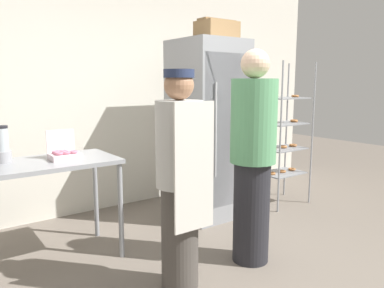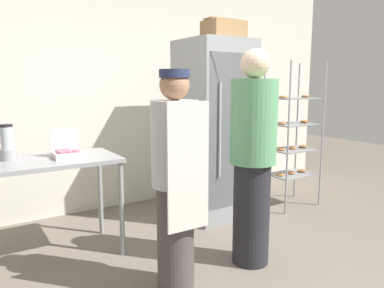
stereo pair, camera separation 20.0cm
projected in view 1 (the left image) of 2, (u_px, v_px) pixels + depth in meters
The scene contains 10 objects.
ground_plane at pixel (267, 285), 2.83m from camera, with size 14.00×14.00×0.00m, color #6B6056.
back_wall at pixel (120, 89), 4.55m from camera, with size 6.40×0.12×2.87m, color silver.
refrigerator at pixel (208, 130), 4.22m from camera, with size 0.70×0.75×1.97m.
baking_rack at pixel (283, 136), 4.63m from camera, with size 0.61×0.43×1.76m.
prep_counter at pixel (44, 174), 3.08m from camera, with size 1.16×0.64×0.88m.
donut_box at pixel (64, 154), 3.14m from camera, with size 0.24×0.20×0.24m.
blender_pitcher at pixel (2, 146), 2.99m from camera, with size 0.13×0.13×0.30m.
cardboard_storage_box at pixel (217, 30), 4.11m from camera, with size 0.43×0.31×0.22m.
person_baker at pixel (180, 178), 2.68m from camera, with size 0.34×0.36×1.60m.
person_customer at pixel (253, 157), 3.09m from camera, with size 0.38×0.38×1.78m.
Camera 1 is at (-2.00, -1.78, 1.51)m, focal length 35.00 mm.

